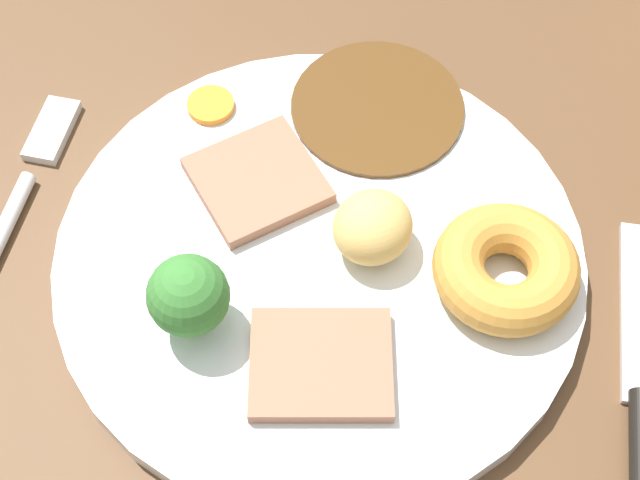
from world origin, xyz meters
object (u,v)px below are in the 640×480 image
at_px(roast_potato_left, 373,227).
at_px(broccoli_floret, 188,297).
at_px(knife, 640,411).
at_px(meat_slice_under, 321,364).
at_px(carrot_coin_front, 211,105).
at_px(yorkshire_pudding, 506,268).
at_px(dinner_plate, 320,257).
at_px(meat_slice_main, 258,180).
at_px(fork, 20,196).

relative_size(roast_potato_left, broccoli_floret, 0.91).
bearing_deg(knife, meat_slice_under, 92.39).
distance_m(roast_potato_left, carrot_coin_front, 0.13).
distance_m(yorkshire_pudding, carrot_coin_front, 0.19).
distance_m(dinner_plate, yorkshire_pudding, 0.10).
distance_m(dinner_plate, meat_slice_under, 0.07).
bearing_deg(meat_slice_main, dinner_plate, -34.44).
bearing_deg(meat_slice_under, knife, 9.70).
xyz_separation_m(yorkshire_pudding, carrot_coin_front, (-0.18, 0.07, -0.01)).
distance_m(roast_potato_left, fork, 0.20).
bearing_deg(knife, carrot_coin_front, 59.48).
relative_size(meat_slice_under, roast_potato_left, 1.61).
bearing_deg(carrot_coin_front, dinner_plate, -40.22).
bearing_deg(meat_slice_main, roast_potato_left, -15.82).
bearing_deg(carrot_coin_front, fork, -135.43).
relative_size(dinner_plate, roast_potato_left, 6.51).
relative_size(meat_slice_main, yorkshire_pudding, 0.85).
relative_size(broccoli_floret, knife, 0.25).
bearing_deg(dinner_plate, fork, -177.25).
distance_m(dinner_plate, roast_potato_left, 0.04).
xyz_separation_m(yorkshire_pudding, broccoli_floret, (-0.14, -0.07, 0.01)).
xyz_separation_m(meat_slice_under, broccoli_floret, (-0.07, 0.01, 0.02)).
bearing_deg(yorkshire_pudding, roast_potato_left, 178.17).
bearing_deg(dinner_plate, meat_slice_under, -73.01).
relative_size(meat_slice_main, knife, 0.34).
xyz_separation_m(carrot_coin_front, knife, (0.26, -0.11, -0.01)).
bearing_deg(yorkshire_pudding, broccoli_floret, -155.03).
xyz_separation_m(meat_slice_main, carrot_coin_front, (-0.04, 0.04, -0.00)).
height_order(fork, knife, knife).
bearing_deg(roast_potato_left, meat_slice_main, 164.18).
bearing_deg(knife, dinner_plate, 70.42).
bearing_deg(meat_slice_under, fork, 163.76).
height_order(roast_potato_left, broccoli_floret, broccoli_floret).
bearing_deg(roast_potato_left, fork, -174.43).
xyz_separation_m(meat_slice_under, carrot_coin_front, (-0.11, 0.14, -0.00)).
distance_m(yorkshire_pudding, knife, 0.09).
relative_size(meat_slice_under, knife, 0.37).
height_order(roast_potato_left, carrot_coin_front, roast_potato_left).
distance_m(broccoli_floret, knife, 0.22).
bearing_deg(meat_slice_under, meat_slice_main, 124.14).
bearing_deg(yorkshire_pudding, knife, -30.57).
distance_m(meat_slice_main, roast_potato_left, 0.07).
relative_size(dinner_plate, meat_slice_main, 4.38).
relative_size(dinner_plate, knife, 1.50).
bearing_deg(broccoli_floret, carrot_coin_front, 106.65).
xyz_separation_m(roast_potato_left, fork, (-0.20, -0.02, -0.03)).
xyz_separation_m(meat_slice_main, yorkshire_pudding, (0.14, -0.02, 0.01)).
bearing_deg(fork, carrot_coin_front, -49.46).
distance_m(carrot_coin_front, fork, 0.12).
height_order(roast_potato_left, fork, roast_potato_left).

